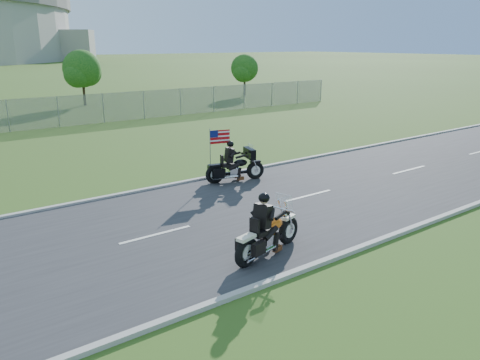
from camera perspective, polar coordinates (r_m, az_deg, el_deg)
ground at (r=14.53m, az=-3.12°, el=-5.00°), size 420.00×420.00×0.00m
road at (r=14.52m, az=-3.12°, el=-4.92°), size 120.00×8.00×0.04m
curb_north at (r=17.86m, az=-10.24°, el=-0.94°), size 120.00×0.18×0.12m
curb_south at (r=11.61m, az=8.06°, el=-10.62°), size 120.00×0.18×0.12m
tree_fence_near at (r=43.58m, az=-18.67°, el=12.51°), size 3.52×3.28×4.75m
tree_fence_far at (r=49.22m, az=0.58°, el=13.31°), size 3.08×2.87×4.20m
motorcycle_lead at (r=12.06m, az=3.37°, el=-6.79°), size 2.57×1.05×1.76m
motorcycle_follow at (r=18.39m, az=-0.61°, el=1.50°), size 2.43×1.08×2.06m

